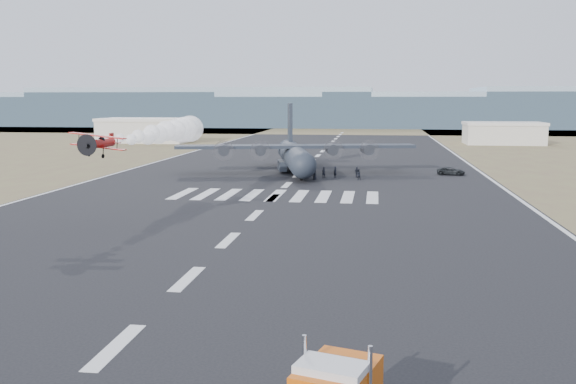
% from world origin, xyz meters
% --- Properties ---
extents(ground, '(500.00, 500.00, 0.00)m').
position_xyz_m(ground, '(0.00, 0.00, 0.00)').
color(ground, black).
rests_on(ground, ground).
extents(scrub_far, '(500.00, 80.00, 0.00)m').
position_xyz_m(scrub_far, '(0.00, 230.00, 0.00)').
color(scrub_far, brown).
rests_on(scrub_far, ground).
extents(runway_markings, '(60.00, 260.00, 0.01)m').
position_xyz_m(runway_markings, '(0.00, 60.00, 0.01)').
color(runway_markings, silver).
rests_on(runway_markings, ground).
extents(ridge_seg_b, '(150.00, 50.00, 15.00)m').
position_xyz_m(ridge_seg_b, '(-130.00, 260.00, 7.50)').
color(ridge_seg_b, '#8195A4').
rests_on(ridge_seg_b, ground).
extents(ridge_seg_c, '(150.00, 50.00, 17.00)m').
position_xyz_m(ridge_seg_c, '(-65.00, 260.00, 8.50)').
color(ridge_seg_c, '#8195A4').
rests_on(ridge_seg_c, ground).
extents(ridge_seg_d, '(150.00, 50.00, 13.00)m').
position_xyz_m(ridge_seg_d, '(0.00, 260.00, 6.50)').
color(ridge_seg_d, '#8195A4').
rests_on(ridge_seg_d, ground).
extents(ridge_seg_e, '(150.00, 50.00, 15.00)m').
position_xyz_m(ridge_seg_e, '(65.00, 260.00, 7.50)').
color(ridge_seg_e, '#8195A4').
rests_on(ridge_seg_e, ground).
extents(hangar_left, '(24.50, 14.50, 6.70)m').
position_xyz_m(hangar_left, '(-52.00, 145.00, 3.41)').
color(hangar_left, '#B9B3A4').
rests_on(hangar_left, ground).
extents(hangar_right, '(20.50, 12.50, 5.90)m').
position_xyz_m(hangar_right, '(46.00, 150.00, 3.01)').
color(hangar_right, '#B9B3A4').
rests_on(hangar_right, ground).
extents(aerobatic_biplane, '(5.50, 4.92, 2.31)m').
position_xyz_m(aerobatic_biplane, '(-13.10, 28.12, 7.90)').
color(aerobatic_biplane, red).
extents(smoke_trail, '(3.45, 25.35, 3.45)m').
position_xyz_m(smoke_trail, '(-12.21, 49.05, 8.07)').
color(smoke_trail, white).
extents(transport_aircraft, '(38.69, 31.66, 11.22)m').
position_xyz_m(transport_aircraft, '(-0.98, 76.64, 2.89)').
color(transport_aircraft, '#1E232D').
rests_on(transport_aircraft, ground).
extents(support_vehicle, '(4.62, 2.58, 1.22)m').
position_xyz_m(support_vehicle, '(24.18, 75.52, 0.61)').
color(support_vehicle, black).
rests_on(support_vehicle, ground).
extents(crew_a, '(0.80, 0.82, 1.73)m').
position_xyz_m(crew_a, '(6.16, 69.31, 0.87)').
color(crew_a, black).
rests_on(crew_a, ground).
extents(crew_b, '(0.91, 0.79, 1.60)m').
position_xyz_m(crew_b, '(1.44, 69.87, 0.80)').
color(crew_b, black).
rests_on(crew_b, ground).
extents(crew_c, '(1.10, 0.68, 1.58)m').
position_xyz_m(crew_c, '(1.02, 71.91, 0.79)').
color(crew_c, black).
rests_on(crew_c, ground).
extents(crew_d, '(0.95, 1.04, 1.61)m').
position_xyz_m(crew_d, '(9.44, 70.15, 0.80)').
color(crew_d, black).
rests_on(crew_d, ground).
extents(crew_e, '(0.70, 0.89, 1.59)m').
position_xyz_m(crew_e, '(3.30, 66.45, 0.79)').
color(crew_e, black).
rests_on(crew_e, ground).
extents(crew_f, '(0.91, 1.75, 1.80)m').
position_xyz_m(crew_f, '(0.14, 71.81, 0.90)').
color(crew_f, black).
rests_on(crew_f, ground).
extents(crew_g, '(0.80, 0.78, 1.68)m').
position_xyz_m(crew_g, '(4.43, 68.95, 0.84)').
color(crew_g, black).
rests_on(crew_g, ground).
extents(crew_h, '(0.93, 0.80, 1.64)m').
position_xyz_m(crew_h, '(9.77, 66.94, 0.82)').
color(crew_h, black).
rests_on(crew_h, ground).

